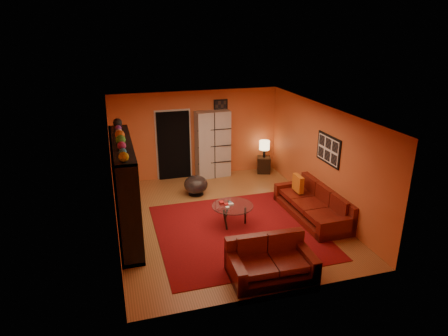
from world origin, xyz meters
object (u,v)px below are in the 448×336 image
object	(u,v)px
loveseat	(270,261)
table_lamp	(264,146)
tv	(128,192)
entertainment_unit	(125,188)
bowl_chair	(196,185)
coffee_table	(233,207)
storage_cabinet	(213,144)
side_table	(264,165)
sofa	(316,205)

from	to	relation	value
loveseat	table_lamp	size ratio (longest dim) A/B	3.01
tv	loveseat	bearing A→B (deg)	-134.79
tv	table_lamp	distance (m)	5.06
entertainment_unit	bowl_chair	xyz separation A→B (m)	(1.91, 1.56, -0.76)
coffee_table	storage_cabinet	size ratio (longest dim) A/B	0.47
side_table	table_lamp	xyz separation A→B (m)	(0.00, -0.00, 0.62)
table_lamp	coffee_table	bearing A→B (deg)	-123.36
sofa	bowl_chair	bearing A→B (deg)	139.25
coffee_table	storage_cabinet	distance (m)	3.23
entertainment_unit	storage_cabinet	world-z (taller)	entertainment_unit
sofa	loveseat	world-z (taller)	same
table_lamp	storage_cabinet	bearing A→B (deg)	174.37
tv	side_table	xyz separation A→B (m)	(4.28, 2.70, -0.73)
bowl_chair	table_lamp	xyz separation A→B (m)	(2.41, 1.08, 0.59)
sofa	table_lamp	world-z (taller)	table_lamp
bowl_chair	table_lamp	size ratio (longest dim) A/B	1.24
loveseat	storage_cabinet	xyz separation A→B (m)	(0.30, 5.22, 0.72)
storage_cabinet	side_table	distance (m)	1.78
tv	storage_cabinet	distance (m)	3.91
loveseat	bowl_chair	xyz separation A→B (m)	(-0.51, 3.97, 0.00)
entertainment_unit	sofa	size ratio (longest dim) A/B	1.26
sofa	coffee_table	distance (m)	2.08
tv	sofa	xyz separation A→B (m)	(4.37, -0.46, -0.69)
storage_cabinet	side_table	xyz separation A→B (m)	(1.60, -0.16, -0.76)
bowl_chair	table_lamp	distance (m)	2.71
storage_cabinet	bowl_chair	xyz separation A→B (m)	(-0.81, -1.24, -0.72)
sofa	entertainment_unit	bearing A→B (deg)	172.22
side_table	table_lamp	distance (m)	0.62
loveseat	table_lamp	world-z (taller)	table_lamp
coffee_table	storage_cabinet	world-z (taller)	storage_cabinet
sofa	side_table	bearing A→B (deg)	90.50
coffee_table	entertainment_unit	bearing A→B (deg)	171.28
storage_cabinet	bowl_chair	size ratio (longest dim) A/B	3.09
coffee_table	side_table	size ratio (longest dim) A/B	1.91
loveseat	storage_cabinet	bearing A→B (deg)	-1.48
entertainment_unit	tv	xyz separation A→B (m)	(0.05, -0.06, -0.07)
table_lamp	sofa	bearing A→B (deg)	-88.37
sofa	coffee_table	xyz separation A→B (m)	(-2.07, 0.15, 0.15)
entertainment_unit	tv	bearing A→B (deg)	-48.53
entertainment_unit	storage_cabinet	distance (m)	3.91
entertainment_unit	tv	size ratio (longest dim) A/B	3.36
sofa	coffee_table	bearing A→B (deg)	174.61
sofa	side_table	xyz separation A→B (m)	(-0.09, 3.16, -0.03)
loveseat	bowl_chair	world-z (taller)	loveseat
table_lamp	entertainment_unit	bearing A→B (deg)	-148.59
tv	coffee_table	size ratio (longest dim) A/B	0.93
side_table	loveseat	bearing A→B (deg)	-110.60
storage_cabinet	side_table	bearing A→B (deg)	-9.93
coffee_table	bowl_chair	world-z (taller)	bowl_chair
sofa	table_lamp	size ratio (longest dim) A/B	4.53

